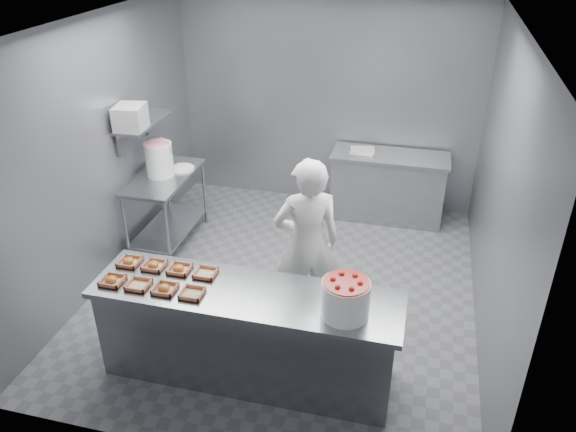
# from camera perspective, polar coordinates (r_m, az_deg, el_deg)

# --- Properties ---
(floor) EXTENTS (4.50, 4.50, 0.00)m
(floor) POSITION_cam_1_polar(r_m,az_deg,el_deg) (6.24, -0.18, -7.22)
(floor) COLOR #4C4C51
(floor) RESTS_ON ground
(ceiling) EXTENTS (4.50, 4.50, 0.00)m
(ceiling) POSITION_cam_1_polar(r_m,az_deg,el_deg) (5.13, -0.23, 19.01)
(ceiling) COLOR white
(ceiling) RESTS_ON wall_back
(wall_back) EXTENTS (4.00, 0.04, 2.80)m
(wall_back) POSITION_cam_1_polar(r_m,az_deg,el_deg) (7.60, 4.07, 11.31)
(wall_back) COLOR slate
(wall_back) RESTS_ON ground
(wall_left) EXTENTS (0.04, 4.50, 2.80)m
(wall_left) POSITION_cam_1_polar(r_m,az_deg,el_deg) (6.30, -18.23, 6.17)
(wall_left) COLOR slate
(wall_left) RESTS_ON ground
(wall_right) EXTENTS (0.04, 4.50, 2.80)m
(wall_right) POSITION_cam_1_polar(r_m,az_deg,el_deg) (5.45, 20.65, 2.19)
(wall_right) COLOR slate
(wall_right) RESTS_ON ground
(service_counter) EXTENTS (2.60, 0.70, 0.90)m
(service_counter) POSITION_cam_1_polar(r_m,az_deg,el_deg) (4.95, -4.13, -11.86)
(service_counter) COLOR slate
(service_counter) RESTS_ON ground
(prep_table) EXTENTS (0.60, 1.20, 0.90)m
(prep_table) POSITION_cam_1_polar(r_m,az_deg,el_deg) (6.93, -12.27, 1.72)
(prep_table) COLOR slate
(prep_table) RESTS_ON ground
(back_counter) EXTENTS (1.50, 0.60, 0.90)m
(back_counter) POSITION_cam_1_polar(r_m,az_deg,el_deg) (7.53, 10.09, 2.99)
(back_counter) COLOR slate
(back_counter) RESTS_ON ground
(wall_shelf) EXTENTS (0.35, 0.90, 0.03)m
(wall_shelf) POSITION_cam_1_polar(r_m,az_deg,el_deg) (6.64, -14.47, 9.24)
(wall_shelf) COLOR slate
(wall_shelf) RESTS_ON wall_left
(tray_0) EXTENTS (0.19, 0.18, 0.06)m
(tray_0) POSITION_cam_1_polar(r_m,az_deg,el_deg) (4.98, -17.44, -6.24)
(tray_0) COLOR tan
(tray_0) RESTS_ON service_counter
(tray_1) EXTENTS (0.19, 0.18, 0.04)m
(tray_1) POSITION_cam_1_polar(r_m,az_deg,el_deg) (4.87, -14.96, -6.75)
(tray_1) COLOR tan
(tray_1) RESTS_ON service_counter
(tray_2) EXTENTS (0.19, 0.18, 0.06)m
(tray_2) POSITION_cam_1_polar(r_m,az_deg,el_deg) (4.76, -12.43, -7.20)
(tray_2) COLOR tan
(tray_2) RESTS_ON service_counter
(tray_3) EXTENTS (0.19, 0.18, 0.04)m
(tray_3) POSITION_cam_1_polar(r_m,az_deg,el_deg) (4.67, -9.71, -7.73)
(tray_3) COLOR tan
(tray_3) RESTS_ON service_counter
(tray_4) EXTENTS (0.19, 0.18, 0.06)m
(tray_4) POSITION_cam_1_polar(r_m,az_deg,el_deg) (5.18, -15.84, -4.46)
(tray_4) COLOR tan
(tray_4) RESTS_ON service_counter
(tray_5) EXTENTS (0.19, 0.18, 0.06)m
(tray_5) POSITION_cam_1_polar(r_m,az_deg,el_deg) (5.08, -13.46, -4.87)
(tray_5) COLOR tan
(tray_5) RESTS_ON service_counter
(tray_6) EXTENTS (0.19, 0.18, 0.06)m
(tray_6) POSITION_cam_1_polar(r_m,az_deg,el_deg) (4.98, -10.99, -5.29)
(tray_6) COLOR tan
(tray_6) RESTS_ON service_counter
(tray_7) EXTENTS (0.19, 0.18, 0.04)m
(tray_7) POSITION_cam_1_polar(r_m,az_deg,el_deg) (4.89, -8.38, -5.75)
(tray_7) COLOR tan
(tray_7) RESTS_ON service_counter
(worker) EXTENTS (0.76, 0.64, 1.76)m
(worker) POSITION_cam_1_polar(r_m,az_deg,el_deg) (5.32, 1.94, -2.90)
(worker) COLOR silver
(worker) RESTS_ON ground
(strawberry_tub) EXTENTS (0.38, 0.38, 0.31)m
(strawberry_tub) POSITION_cam_1_polar(r_m,az_deg,el_deg) (4.34, 5.86, -8.22)
(strawberry_tub) COLOR white
(strawberry_tub) RESTS_ON service_counter
(glaze_bucket) EXTENTS (0.33, 0.32, 0.49)m
(glaze_bucket) POSITION_cam_1_polar(r_m,az_deg,el_deg) (6.75, -12.96, 5.71)
(glaze_bucket) COLOR white
(glaze_bucket) RESTS_ON prep_table
(bucket_lid) EXTENTS (0.37, 0.37, 0.02)m
(bucket_lid) POSITION_cam_1_polar(r_m,az_deg,el_deg) (6.93, -10.69, 4.78)
(bucket_lid) COLOR white
(bucket_lid) RESTS_ON prep_table
(rag) EXTENTS (0.17, 0.15, 0.02)m
(rag) POSITION_cam_1_polar(r_m,az_deg,el_deg) (7.01, -10.70, 5.06)
(rag) COLOR #CCB28C
(rag) RESTS_ON prep_table
(appliance) EXTENTS (0.36, 0.39, 0.26)m
(appliance) POSITION_cam_1_polar(r_m,az_deg,el_deg) (6.38, -15.73, 9.65)
(appliance) COLOR gray
(appliance) RESTS_ON wall_shelf
(paper_stack) EXTENTS (0.31, 0.24, 0.05)m
(paper_stack) POSITION_cam_1_polar(r_m,az_deg,el_deg) (7.36, 7.57, 6.61)
(paper_stack) COLOR silver
(paper_stack) RESTS_ON back_counter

